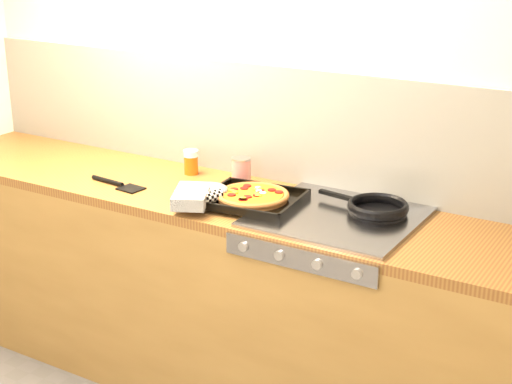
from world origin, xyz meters
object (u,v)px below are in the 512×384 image
Objects in this scene: tomato_can at (241,171)px; juice_glass at (191,162)px; frying_pan at (377,208)px; pizza_on_tray at (237,196)px.

tomato_can is 1.08× the size of juice_glass.
juice_glass reaches higher than frying_pan.
frying_pan is at bearing -5.71° from tomato_can.
pizza_on_tray is 4.53× the size of juice_glass.
juice_glass reaches higher than pizza_on_tray.
tomato_can is (-0.13, 0.24, 0.02)m from pizza_on_tray.
pizza_on_tray is at bearing -31.86° from juice_glass.
frying_pan is (0.52, 0.17, -0.00)m from pizza_on_tray.
juice_glass is at bearing 148.14° from pizza_on_tray.
tomato_can is 0.27m from juice_glass.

